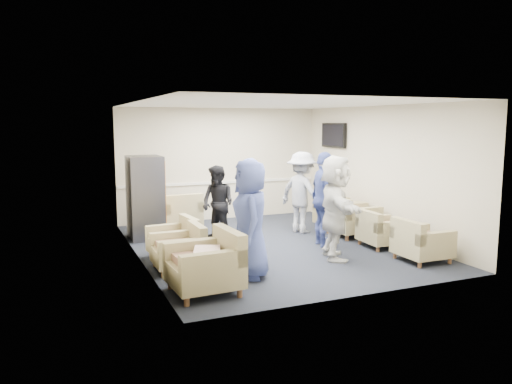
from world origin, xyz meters
name	(u,v)px	position (x,y,z in m)	size (l,w,h in m)	color
floor	(271,246)	(0.00, 0.00, 0.00)	(6.00, 6.00, 0.00)	black
ceiling	(272,104)	(0.00, 0.00, 2.70)	(6.00, 6.00, 0.00)	silver
back_wall	(221,164)	(0.00, 3.00, 1.35)	(5.00, 0.02, 2.70)	beige
front_wall	(364,198)	(0.00, -3.00, 1.35)	(5.00, 0.02, 2.70)	beige
left_wall	(138,182)	(-2.50, 0.00, 1.35)	(0.02, 6.00, 2.70)	beige
right_wall	(381,171)	(2.50, 0.00, 1.35)	(0.02, 6.00, 2.70)	beige
chair_rail	(221,182)	(0.00, 2.98, 0.90)	(4.98, 0.04, 0.06)	silver
tv	(334,135)	(2.44, 1.80, 2.05)	(0.10, 1.00, 0.58)	black
armchair_left_near	(208,267)	(-1.90, -2.07, 0.37)	(0.97, 0.97, 0.74)	#9A8E63
armchair_left_mid	(181,251)	(-1.98, -0.84, 0.31)	(0.77, 0.77, 0.62)	#9A8E63
armchair_left_far	(176,241)	(-1.90, -0.14, 0.30)	(0.83, 0.83, 0.60)	#9A8E63
armchair_right_near	(420,244)	(1.89, -1.95, 0.31)	(0.78, 0.78, 0.62)	#9A8E63
armchair_right_midnear	(380,231)	(1.88, -0.86, 0.30)	(0.78, 0.78, 0.60)	#9A8E63
armchair_right_midfar	(350,219)	(1.87, 0.15, 0.36)	(0.90, 0.90, 0.71)	#9A8E63
armchair_right_far	(337,214)	(1.93, 0.75, 0.35)	(0.90, 0.90, 0.71)	#9A8E63
armchair_corner	(179,214)	(-1.28, 2.10, 0.35)	(0.94, 0.94, 0.70)	#9A8E63
vending_machine	(146,197)	(-2.09, 1.60, 0.84)	(0.69, 0.80, 1.69)	#4E4D55
backpack	(227,242)	(-1.01, -0.28, 0.23)	(0.27, 0.20, 0.45)	black
pillow	(207,254)	(-1.92, -2.07, 0.56)	(0.47, 0.36, 0.14)	white
person_front_left	(250,219)	(-1.11, -1.65, 0.90)	(0.88, 0.58, 1.81)	#3C4A91
person_mid_left	(248,210)	(-0.81, -0.81, 0.88)	(0.64, 0.42, 1.77)	#3C4A91
person_back_left	(218,204)	(-0.81, 0.80, 0.76)	(0.73, 0.57, 1.51)	black
person_back_right	(302,193)	(1.09, 0.83, 0.87)	(1.12, 0.65, 1.74)	beige
person_mid_right	(324,199)	(0.93, -0.36, 0.90)	(1.06, 0.44, 1.81)	#3C4A91
person_front_right	(335,207)	(0.65, -1.23, 0.90)	(1.68, 0.53, 1.81)	silver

